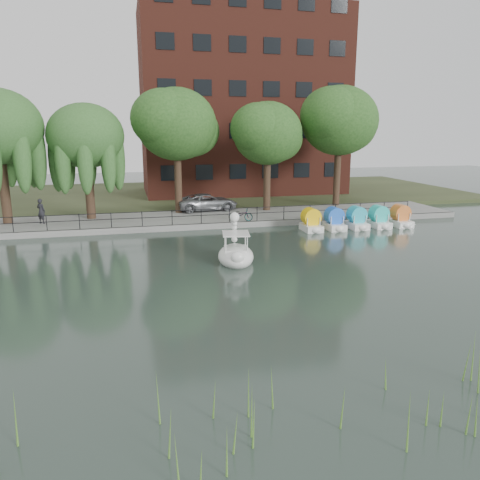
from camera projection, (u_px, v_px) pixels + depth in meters
name	position (u px, v px, depth m)	size (l,w,h in m)	color
ground_plane	(251.00, 291.00, 19.87)	(120.00, 120.00, 0.00)	#38473F
promenade	(196.00, 219.00, 34.96)	(40.00, 6.00, 0.40)	gray
kerb	(202.00, 227.00, 32.17)	(40.00, 0.25, 0.40)	gray
land_strip	(176.00, 195.00, 48.20)	(60.00, 22.00, 0.36)	#47512D
railing	(201.00, 213.00, 32.14)	(32.00, 0.05, 1.00)	black
apartment_building	(242.00, 103.00, 47.67)	(20.00, 10.07, 18.00)	#4C1E16
willow_mid	(86.00, 136.00, 32.79)	(5.32, 5.32, 8.15)	#473323
broadleaf_center	(176.00, 125.00, 35.04)	(6.00, 6.00, 9.25)	#473323
broadleaf_right	(268.00, 134.00, 36.34)	(5.40, 5.40, 8.32)	#473323
broadleaf_far	(340.00, 121.00, 38.55)	(6.30, 6.30, 9.71)	#473323
minivan	(207.00, 201.00, 37.29)	(5.52, 2.54, 1.54)	gray
bicycle	(241.00, 214.00, 33.05)	(1.72, 0.60, 1.00)	gray
pedestrian	(41.00, 209.00, 32.00)	(0.71, 0.48, 1.98)	black
swan_boat	(236.00, 252.00, 24.17)	(2.29, 3.17, 2.46)	white
pedal_boat_row	(357.00, 220.00, 32.47)	(7.95, 1.70, 1.40)	white
reed_bank	(434.00, 390.00, 11.21)	(24.00, 2.40, 1.20)	#669938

